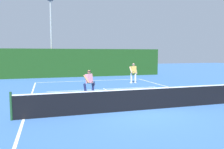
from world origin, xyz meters
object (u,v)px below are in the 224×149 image
player_far (133,72)px  tennis_ball (103,91)px  light_pole (51,29)px  player_near (89,82)px

player_far → tennis_ball: 4.88m
player_far → light_pole: 10.36m
player_near → player_far: (4.61, 4.55, 0.09)m
light_pole → tennis_ball: bearing=-74.5°
player_near → tennis_ball: size_ratio=23.15×
player_far → light_pole: size_ratio=0.20×
tennis_ball → player_far: bearing=43.9°
light_pole → player_near: bearing=-81.5°
tennis_ball → light_pole: light_pole is taller
tennis_ball → light_pole: 11.91m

